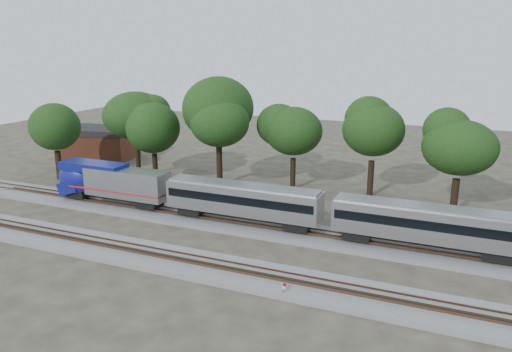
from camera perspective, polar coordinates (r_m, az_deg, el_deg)
The scene contains 14 objects.
ground at distance 45.10m, azimuth -2.74°, elevation -8.64°, with size 160.00×160.00×0.00m, color #383328.
track_far at distance 50.08m, azimuth 0.26°, elevation -5.90°, with size 160.00×5.00×0.73m.
track_near at distance 41.79m, azimuth -5.17°, elevation -10.38°, with size 160.00×5.00×0.73m.
switch_stand_red at distance 37.82m, azimuth 3.30°, elevation -12.54°, with size 0.30×0.06×0.94m.
switch_stand_white at distance 37.43m, azimuth 3.17°, elevation -12.90°, with size 0.28×0.05×0.89m.
switch_lever at distance 38.25m, azimuth 2.37°, elevation -12.95°, with size 0.50×0.30×0.30m, color #512D19.
brick_building at distance 84.20m, azimuth -17.26°, elevation 3.65°, with size 11.65×9.30×4.98m.
tree_0 at distance 72.18m, azimuth -22.01°, elevation 5.23°, with size 7.33×7.33×10.33m.
tree_1 at distance 69.41m, azimuth -13.62°, elevation 6.75°, with size 8.79×8.79×12.39m.
tree_2 at distance 66.02m, azimuth -11.68°, elevation 5.38°, with size 7.55×7.55×10.64m.
tree_3 at distance 63.91m, azimuth -4.33°, elevation 7.69°, with size 10.17×10.17×14.34m.
tree_4 at distance 62.11m, azimuth 4.32°, elevation 5.12°, with size 7.61×7.61×10.74m.
tree_5 at distance 60.56m, azimuth 13.28°, elevation 5.14°, with size 8.28×8.28×11.67m.
tree_6 at distance 56.61m, azimuth 22.25°, elevation 3.00°, with size 7.54×7.54×10.63m.
Camera 1 is at (18.19, -37.12, 18.05)m, focal length 35.00 mm.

